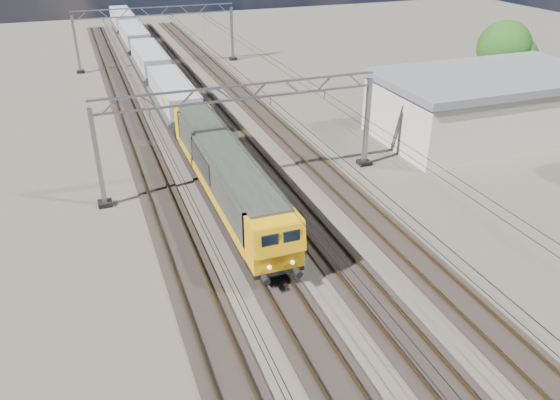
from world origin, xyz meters
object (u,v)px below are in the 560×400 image
object	(u,v)px
catenary_gantry_far	(157,34)
industrial_shed	(487,105)
locomotive	(225,172)
tree_far	(508,50)
catenary_gantry_mid	(243,131)
hopper_wagon_fourth	(123,21)
hopper_wagon_mid	(150,62)
hopper_wagon_lead	(174,97)
hopper_wagon_third	(134,38)

from	to	relation	value
catenary_gantry_far	industrial_shed	size ratio (longest dim) A/B	1.07
locomotive	tree_far	distance (m)	34.71
catenary_gantry_mid	catenary_gantry_far	distance (m)	36.00
locomotive	industrial_shed	distance (m)	24.44
hopper_wagon_fourth	tree_far	distance (m)	57.86
catenary_gantry_mid	catenary_gantry_far	size ratio (longest dim) A/B	1.00
hopper_wagon_mid	locomotive	bearing A→B (deg)	-90.00
catenary_gantry_mid	catenary_gantry_far	world-z (taller)	same
catenary_gantry_far	hopper_wagon_fourth	size ratio (longest dim) A/B	1.53
catenary_gantry_far	hopper_wagon_lead	xyz separation A→B (m)	(-2.00, -20.90, -1.67)
locomotive	hopper_wagon_lead	xyz separation A→B (m)	(-0.00, 17.70, -0.09)
hopper_wagon_fourth	hopper_wagon_mid	bearing A→B (deg)	-90.00
hopper_wagon_fourth	locomotive	bearing A→B (deg)	-90.00
hopper_wagon_lead	catenary_gantry_mid	bearing A→B (deg)	-82.45
hopper_wagon_mid	industrial_shed	world-z (taller)	industrial_shed
hopper_wagon_fourth	tree_far	bearing A→B (deg)	-56.00
hopper_wagon_lead	tree_far	distance (m)	32.87
hopper_wagon_fourth	industrial_shed	xyz separation A→B (m)	(24.00, -55.70, 0.49)
hopper_wagon_fourth	tree_far	world-z (taller)	tree_far
locomotive	hopper_wagon_lead	distance (m)	17.70
locomotive	tree_far	size ratio (longest dim) A/B	2.68
catenary_gantry_far	hopper_wagon_fourth	world-z (taller)	catenary_gantry_far
catenary_gantry_mid	tree_far	distance (m)	31.88
catenary_gantry_far	hopper_wagon_fourth	bearing A→B (deg)	95.27
hopper_wagon_mid	hopper_wagon_fourth	xyz separation A→B (m)	(0.00, 28.40, 0.00)
hopper_wagon_third	industrial_shed	size ratio (longest dim) A/B	0.70
locomotive	hopper_wagon_fourth	distance (m)	60.30
catenary_gantry_mid	hopper_wagon_third	distance (m)	43.58
hopper_wagon_lead	industrial_shed	size ratio (longest dim) A/B	0.70
industrial_shed	locomotive	bearing A→B (deg)	-169.16
hopper_wagon_lead	hopper_wagon_fourth	size ratio (longest dim) A/B	1.00
catenary_gantry_far	tree_far	bearing A→B (deg)	-40.85
hopper_wagon_mid	industrial_shed	size ratio (longest dim) A/B	0.70
catenary_gantry_far	hopper_wagon_mid	distance (m)	7.19
hopper_wagon_lead	locomotive	bearing A→B (deg)	-90.00
hopper_wagon_third	hopper_wagon_fourth	distance (m)	14.20
hopper_wagon_lead	industrial_shed	distance (m)	27.35
tree_far	hopper_wagon_mid	bearing A→B (deg)	148.88
catenary_gantry_far	hopper_wagon_mid	xyz separation A→B (m)	(-2.00, -6.70, -1.67)
hopper_wagon_lead	tree_far	xyz separation A→B (m)	(32.32, -5.31, 2.79)
hopper_wagon_mid	hopper_wagon_third	distance (m)	14.20
catenary_gantry_mid	catenary_gantry_far	bearing A→B (deg)	90.00
catenary_gantry_mid	hopper_wagon_lead	bearing A→B (deg)	97.55
tree_far	catenary_gantry_mid	bearing A→B (deg)	-162.11
hopper_wagon_mid	tree_far	xyz separation A→B (m)	(32.32, -19.51, 2.79)
hopper_wagon_mid	hopper_wagon_fourth	world-z (taller)	same
hopper_wagon_lead	hopper_wagon_mid	bearing A→B (deg)	90.00
locomotive	tree_far	xyz separation A→B (m)	(32.32, 12.38, 2.70)
catenary_gantry_mid	tree_far	xyz separation A→B (m)	(30.32, 9.79, 1.12)
locomotive	catenary_gantry_mid	bearing A→B (deg)	52.37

